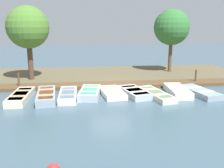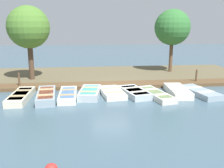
% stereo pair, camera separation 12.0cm
% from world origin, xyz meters
% --- Properties ---
extents(ground_plane, '(80.00, 80.00, 0.00)m').
position_xyz_m(ground_plane, '(0.00, 0.00, 0.00)').
color(ground_plane, '#425B6B').
extents(shore_bank, '(8.00, 24.00, 0.18)m').
position_xyz_m(shore_bank, '(-5.00, 0.00, 0.09)').
color(shore_bank, brown).
rests_on(shore_bank, ground_plane).
extents(dock_walkway, '(1.53, 19.49, 0.23)m').
position_xyz_m(dock_walkway, '(-1.25, 0.00, 0.12)').
color(dock_walkway, brown).
rests_on(dock_walkway, ground_plane).
extents(rowboat_0, '(3.30, 1.07, 0.42)m').
position_xyz_m(rowboat_0, '(1.37, -5.44, 0.21)').
color(rowboat_0, beige).
rests_on(rowboat_0, ground_plane).
extents(rowboat_1, '(3.51, 1.38, 0.44)m').
position_xyz_m(rowboat_1, '(1.37, -3.99, 0.22)').
color(rowboat_1, '#8C9EA8').
rests_on(rowboat_1, ground_plane).
extents(rowboat_2, '(3.14, 1.04, 0.37)m').
position_xyz_m(rowboat_2, '(1.27, -2.74, 0.18)').
color(rowboat_2, silver).
rests_on(rowboat_2, ground_plane).
extents(rowboat_3, '(2.86, 1.54, 0.44)m').
position_xyz_m(rowboat_3, '(1.05, -1.42, 0.22)').
color(rowboat_3, '#B2BCC1').
rests_on(rowboat_3, ground_plane).
extents(rowboat_4, '(2.79, 1.57, 0.35)m').
position_xyz_m(rowboat_4, '(0.98, -0.04, 0.17)').
color(rowboat_4, silver).
rests_on(rowboat_4, ground_plane).
extents(rowboat_5, '(2.98, 1.83, 0.39)m').
position_xyz_m(rowboat_5, '(1.17, 1.34, 0.19)').
color(rowboat_5, '#B2BCC1').
rests_on(rowboat_5, ground_plane).
extents(rowboat_6, '(3.50, 1.66, 0.34)m').
position_xyz_m(rowboat_6, '(1.66, 2.56, 0.17)').
color(rowboat_6, beige).
rests_on(rowboat_6, ground_plane).
extents(rowboat_7, '(3.00, 1.35, 0.44)m').
position_xyz_m(rowboat_7, '(1.21, 4.10, 0.22)').
color(rowboat_7, silver).
rests_on(rowboat_7, ground_plane).
extents(rowboat_8, '(3.26, 1.76, 0.36)m').
position_xyz_m(rowboat_8, '(1.48, 5.41, 0.18)').
color(rowboat_8, '#8C9EA8').
rests_on(rowboat_8, ground_plane).
extents(mooring_post_near, '(0.13, 0.13, 1.13)m').
position_xyz_m(mooring_post_near, '(-1.26, -6.15, 0.57)').
color(mooring_post_near, brown).
rests_on(mooring_post_near, ground_plane).
extents(mooring_post_far, '(0.13, 0.13, 1.13)m').
position_xyz_m(mooring_post_far, '(-1.26, 6.43, 0.57)').
color(mooring_post_far, brown).
rests_on(mooring_post_far, ground_plane).
extents(park_tree_far_left, '(3.13, 3.13, 5.67)m').
position_xyz_m(park_tree_far_left, '(-3.55, -5.76, 4.07)').
color(park_tree_far_left, '#4C3828').
rests_on(park_tree_far_left, ground_plane).
extents(park_tree_left, '(3.09, 3.09, 5.62)m').
position_xyz_m(park_tree_left, '(-5.59, 5.95, 4.05)').
color(park_tree_left, brown).
rests_on(park_tree_left, ground_plane).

